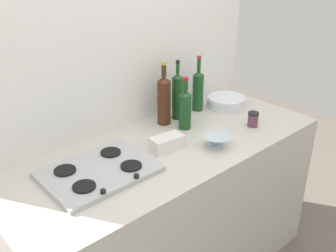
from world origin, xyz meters
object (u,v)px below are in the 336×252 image
object	(u,v)px
wine_bottle_rightmost	(198,90)
mixing_bowl	(216,141)
stovetop_hob	(99,171)
wine_bottle_mid_left	(164,99)
condiment_jar_front	(253,119)
wine_bottle_leftmost	(185,109)
wine_bottle_mid_right	(177,96)
butter_dish	(167,143)
plate_stack	(226,102)

from	to	relation	value
wine_bottle_rightmost	mixing_bowl	world-z (taller)	wine_bottle_rightmost
stovetop_hob	wine_bottle_mid_left	xyz separation A→B (m)	(0.58, 0.21, 0.14)
condiment_jar_front	wine_bottle_leftmost	bearing A→B (deg)	141.65
stovetop_hob	mixing_bowl	bearing A→B (deg)	-17.47
wine_bottle_mid_left	wine_bottle_rightmost	world-z (taller)	wine_bottle_mid_left
mixing_bowl	wine_bottle_mid_right	bearing A→B (deg)	76.57
wine_bottle_mid_left	butter_dish	size ratio (longest dim) A/B	2.19
mixing_bowl	wine_bottle_leftmost	bearing A→B (deg)	82.79
butter_dish	wine_bottle_mid_right	bearing A→B (deg)	39.08
mixing_bowl	condiment_jar_front	world-z (taller)	condiment_jar_front
wine_bottle_mid_left	mixing_bowl	world-z (taller)	wine_bottle_mid_left
plate_stack	wine_bottle_rightmost	world-z (taller)	wine_bottle_rightmost
plate_stack	butter_dish	distance (m)	0.67
stovetop_hob	wine_bottle_rightmost	bearing A→B (deg)	14.06
wine_bottle_rightmost	plate_stack	bearing A→B (deg)	-26.65
mixing_bowl	condiment_jar_front	xyz separation A→B (m)	(0.34, 0.03, 0.01)
wine_bottle_leftmost	wine_bottle_rightmost	distance (m)	0.28
wine_bottle_mid_left	condiment_jar_front	xyz separation A→B (m)	(0.36, -0.37, -0.11)
wine_bottle_mid_right	condiment_jar_front	xyz separation A→B (m)	(0.25, -0.37, -0.10)
stovetop_hob	plate_stack	distance (m)	1.05
condiment_jar_front	mixing_bowl	bearing A→B (deg)	-175.73
wine_bottle_rightmost	stovetop_hob	bearing A→B (deg)	-165.94
wine_bottle_leftmost	condiment_jar_front	xyz separation A→B (m)	(0.31, -0.24, -0.08)
stovetop_hob	condiment_jar_front	size ratio (longest dim) A/B	5.80
wine_bottle_mid_left	wine_bottle_mid_right	size ratio (longest dim) A/B	1.04
wine_bottle_rightmost	butter_dish	bearing A→B (deg)	-152.55
wine_bottle_rightmost	condiment_jar_front	size ratio (longest dim) A/B	4.07
stovetop_hob	butter_dish	xyz separation A→B (m)	(0.39, -0.03, 0.02)
wine_bottle_leftmost	butter_dish	bearing A→B (deg)	-154.45
stovetop_hob	wine_bottle_rightmost	size ratio (longest dim) A/B	1.42
wine_bottle_mid_right	butter_dish	distance (m)	0.40
wine_bottle_leftmost	wine_bottle_mid_left	world-z (taller)	wine_bottle_mid_left
wine_bottle_mid_right	wine_bottle_rightmost	world-z (taller)	wine_bottle_mid_right
plate_stack	butter_dish	bearing A→B (deg)	-166.05
wine_bottle_leftmost	condiment_jar_front	size ratio (longest dim) A/B	3.54
stovetop_hob	condiment_jar_front	distance (m)	0.95
butter_dish	wine_bottle_mid_left	bearing A→B (deg)	51.54
wine_bottle_mid_right	butter_dish	xyz separation A→B (m)	(-0.30, -0.24, -0.11)
wine_bottle_rightmost	butter_dish	distance (m)	0.55
condiment_jar_front	wine_bottle_mid_left	bearing A→B (deg)	133.84
plate_stack	wine_bottle_leftmost	world-z (taller)	wine_bottle_leftmost
wine_bottle_rightmost	mixing_bowl	bearing A→B (deg)	-124.30
wine_bottle_mid_right	mixing_bowl	size ratio (longest dim) A/B	2.52
wine_bottle_rightmost	wine_bottle_mid_right	bearing A→B (deg)	-177.76
plate_stack	butter_dish	xyz separation A→B (m)	(-0.65, -0.16, 0.00)
wine_bottle_leftmost	wine_bottle_rightmost	size ratio (longest dim) A/B	0.87
plate_stack	wine_bottle_mid_right	distance (m)	0.38
stovetop_hob	wine_bottle_mid_right	size ratio (longest dim) A/B	1.39
wine_bottle_leftmost	wine_bottle_mid_right	bearing A→B (deg)	64.62
butter_dish	condiment_jar_front	distance (m)	0.56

